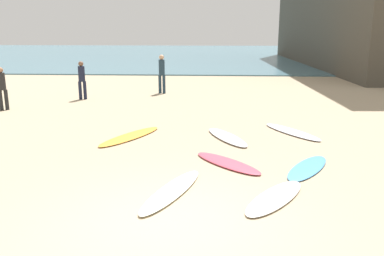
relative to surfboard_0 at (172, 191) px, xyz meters
The scene contains 12 objects.
ground_plane 1.24m from the surfboard_0, 87.77° to the right, with size 120.00×120.00×0.00m, color tan.
ocean_water 38.76m from the surfboard_0, 89.93° to the left, with size 120.00×40.00×0.08m, color slate.
surfboard_0 is the anchor object (origin of this frame).
surfboard_1 4.21m from the surfboard_0, 112.17° to the left, with size 0.58×2.53×0.07m, color orange.
surfboard_2 1.94m from the surfboard_0, ahead, with size 0.57×1.99×0.07m, color white.
surfboard_3 5.60m from the surfboard_0, 55.71° to the left, with size 0.53×2.32×0.08m, color white.
surfboard_4 2.03m from the surfboard_0, 56.41° to the left, with size 0.56×2.00×0.07m, color #DC485D.
surfboard_5 4.10m from the surfboard_0, 73.13° to the left, with size 0.56×2.16×0.09m, color white.
surfboard_6 3.26m from the surfboard_0, 26.81° to the left, with size 0.57×1.99×0.06m, color #509BE1.
beachgoer_near 11.89m from the surfboard_0, 97.88° to the left, with size 0.34×0.32×1.82m.
beachgoer_mid 11.13m from the surfboard_0, 116.10° to the left, with size 0.35×0.35×1.65m.
beachgoer_far 10.42m from the surfboard_0, 133.52° to the left, with size 0.39×0.39×1.62m.
Camera 1 is at (0.70, -5.94, 3.10)m, focal length 37.75 mm.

